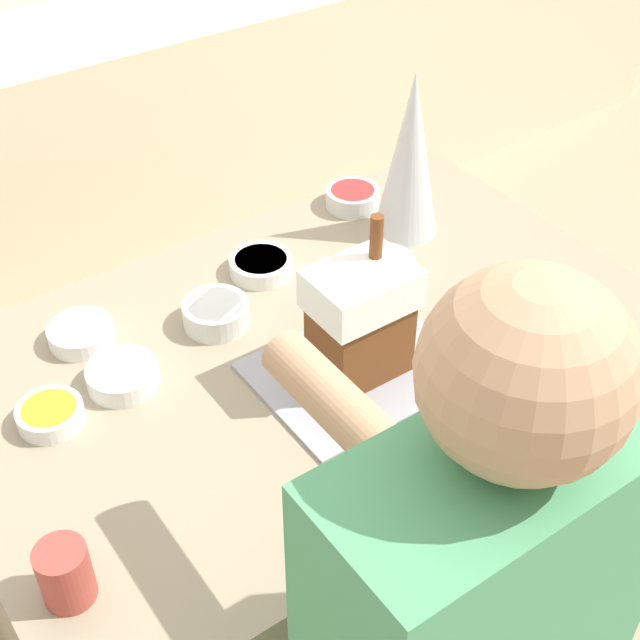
{
  "coord_description": "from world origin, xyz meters",
  "views": [
    {
      "loc": [
        -0.75,
        -1.08,
        2.03
      ],
      "look_at": [
        0.01,
        0.0,
        0.94
      ],
      "focal_mm": 50.0,
      "sensor_mm": 36.0,
      "label": 1
    }
  ],
  "objects_px": {
    "baking_tray": "(359,370)",
    "candy_bowl_behind_tray": "(81,333)",
    "mug": "(65,574)",
    "candy_bowl_front_corner": "(261,265)",
    "gingerbread_house": "(361,319)",
    "candy_bowl_far_right": "(50,414)",
    "candy_bowl_near_tray_right": "(352,197)",
    "candy_bowl_beside_tree": "(384,267)",
    "candy_bowl_far_left": "(216,313)",
    "candy_bowl_near_tray_left": "(123,375)",
    "decorative_tree": "(410,155)"
  },
  "relations": [
    {
      "from": "candy_bowl_behind_tray",
      "to": "gingerbread_house",
      "type": "bearing_deg",
      "value": -44.36
    },
    {
      "from": "decorative_tree",
      "to": "mug",
      "type": "xyz_separation_m",
      "value": [
        -1.02,
        -0.46,
        -0.14
      ]
    },
    {
      "from": "candy_bowl_near_tray_left",
      "to": "candy_bowl_far_left",
      "type": "distance_m",
      "value": 0.24
    },
    {
      "from": "candy_bowl_near_tray_right",
      "to": "mug",
      "type": "xyz_separation_m",
      "value": [
        -0.98,
        -0.62,
        0.03
      ]
    },
    {
      "from": "candy_bowl_front_corner",
      "to": "candy_bowl_near_tray_left",
      "type": "xyz_separation_m",
      "value": [
        -0.4,
        -0.15,
        0.0
      ]
    },
    {
      "from": "decorative_tree",
      "to": "candy_bowl_near_tray_left",
      "type": "distance_m",
      "value": 0.78
    },
    {
      "from": "baking_tray",
      "to": "candy_bowl_beside_tree",
      "type": "relative_size",
      "value": 2.91
    },
    {
      "from": "candy_bowl_far_left",
      "to": "baking_tray",
      "type": "bearing_deg",
      "value": -62.01
    },
    {
      "from": "candy_bowl_front_corner",
      "to": "candy_bowl_far_left",
      "type": "bearing_deg",
      "value": -150.11
    },
    {
      "from": "candy_bowl_near_tray_right",
      "to": "candy_bowl_beside_tree",
      "type": "bearing_deg",
      "value": -113.18
    },
    {
      "from": "baking_tray",
      "to": "mug",
      "type": "distance_m",
      "value": 0.66
    },
    {
      "from": "gingerbread_house",
      "to": "mug",
      "type": "distance_m",
      "value": 0.66
    },
    {
      "from": "candy_bowl_far_right",
      "to": "candy_bowl_far_left",
      "type": "distance_m",
      "value": 0.38
    },
    {
      "from": "gingerbread_house",
      "to": "candy_bowl_far_right",
      "type": "xyz_separation_m",
      "value": [
        -0.53,
        0.21,
        -0.11
      ]
    },
    {
      "from": "candy_bowl_far_left",
      "to": "gingerbread_house",
      "type": "bearing_deg",
      "value": -61.92
    },
    {
      "from": "candy_bowl_behind_tray",
      "to": "candy_bowl_near_tray_left",
      "type": "relative_size",
      "value": 0.96
    },
    {
      "from": "decorative_tree",
      "to": "candy_bowl_behind_tray",
      "type": "height_order",
      "value": "decorative_tree"
    },
    {
      "from": "gingerbread_house",
      "to": "mug",
      "type": "height_order",
      "value": "gingerbread_house"
    },
    {
      "from": "gingerbread_house",
      "to": "decorative_tree",
      "type": "distance_m",
      "value": 0.5
    },
    {
      "from": "candy_bowl_beside_tree",
      "to": "candy_bowl_far_left",
      "type": "bearing_deg",
      "value": 170.05
    },
    {
      "from": "candy_bowl_near_tray_left",
      "to": "candy_bowl_near_tray_right",
      "type": "height_order",
      "value": "candy_bowl_near_tray_right"
    },
    {
      "from": "candy_bowl_far_right",
      "to": "mug",
      "type": "distance_m",
      "value": 0.37
    },
    {
      "from": "decorative_tree",
      "to": "candy_bowl_far_right",
      "type": "relative_size",
      "value": 3.26
    },
    {
      "from": "mug",
      "to": "candy_bowl_front_corner",
      "type": "bearing_deg",
      "value": 38.09
    },
    {
      "from": "candy_bowl_far_right",
      "to": "mug",
      "type": "relative_size",
      "value": 1.16
    },
    {
      "from": "decorative_tree",
      "to": "candy_bowl_far_right",
      "type": "bearing_deg",
      "value": -172.81
    },
    {
      "from": "baking_tray",
      "to": "candy_bowl_beside_tree",
      "type": "distance_m",
      "value": 0.31
    },
    {
      "from": "baking_tray",
      "to": "candy_bowl_far_left",
      "type": "distance_m",
      "value": 0.32
    },
    {
      "from": "candy_bowl_far_right",
      "to": "candy_bowl_front_corner",
      "type": "bearing_deg",
      "value": 16.87
    },
    {
      "from": "mug",
      "to": "candy_bowl_beside_tree",
      "type": "bearing_deg",
      "value": 22.18
    },
    {
      "from": "candy_bowl_beside_tree",
      "to": "candy_bowl_near_tray_left",
      "type": "bearing_deg",
      "value": 178.83
    },
    {
      "from": "baking_tray",
      "to": "candy_bowl_front_corner",
      "type": "height_order",
      "value": "candy_bowl_front_corner"
    },
    {
      "from": "gingerbread_house",
      "to": "candy_bowl_near_tray_left",
      "type": "relative_size",
      "value": 2.32
    },
    {
      "from": "baking_tray",
      "to": "mug",
      "type": "bearing_deg",
      "value": -167.56
    },
    {
      "from": "candy_bowl_far_left",
      "to": "candy_bowl_front_corner",
      "type": "bearing_deg",
      "value": 29.89
    },
    {
      "from": "candy_bowl_near_tray_right",
      "to": "candy_bowl_far_right",
      "type": "bearing_deg",
      "value": -162.93
    },
    {
      "from": "candy_bowl_near_tray_left",
      "to": "candy_bowl_far_left",
      "type": "xyz_separation_m",
      "value": [
        0.23,
        0.05,
        0.01
      ]
    },
    {
      "from": "candy_bowl_front_corner",
      "to": "candy_bowl_beside_tree",
      "type": "xyz_separation_m",
      "value": [
        0.21,
        -0.16,
        0.0
      ]
    },
    {
      "from": "baking_tray",
      "to": "candy_bowl_behind_tray",
      "type": "height_order",
      "value": "candy_bowl_behind_tray"
    },
    {
      "from": "mug",
      "to": "candy_bowl_far_right",
      "type": "bearing_deg",
      "value": 72.18
    },
    {
      "from": "candy_bowl_behind_tray",
      "to": "baking_tray",
      "type": "bearing_deg",
      "value": -44.41
    },
    {
      "from": "candy_bowl_front_corner",
      "to": "candy_bowl_near_tray_right",
      "type": "height_order",
      "value": "candy_bowl_near_tray_right"
    },
    {
      "from": "candy_bowl_near_tray_right",
      "to": "baking_tray",
      "type": "bearing_deg",
      "value": -125.62
    },
    {
      "from": "candy_bowl_near_tray_left",
      "to": "candy_bowl_near_tray_right",
      "type": "distance_m",
      "value": 0.76
    },
    {
      "from": "decorative_tree",
      "to": "candy_bowl_beside_tree",
      "type": "distance_m",
      "value": 0.25
    },
    {
      "from": "candy_bowl_near_tray_left",
      "to": "candy_bowl_beside_tree",
      "type": "relative_size",
      "value": 1.03
    },
    {
      "from": "gingerbread_house",
      "to": "candy_bowl_behind_tray",
      "type": "xyz_separation_m",
      "value": [
        -0.39,
        0.38,
        -0.11
      ]
    },
    {
      "from": "decorative_tree",
      "to": "candy_bowl_far_right",
      "type": "xyz_separation_m",
      "value": [
        -0.9,
        -0.11,
        -0.17
      ]
    },
    {
      "from": "decorative_tree",
      "to": "candy_bowl_front_corner",
      "type": "xyz_separation_m",
      "value": [
        -0.36,
        0.05,
        -0.17
      ]
    },
    {
      "from": "candy_bowl_beside_tree",
      "to": "candy_bowl_near_tray_right",
      "type": "distance_m",
      "value": 0.29
    }
  ]
}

